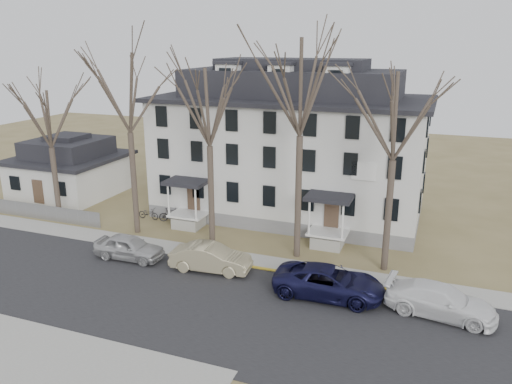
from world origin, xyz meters
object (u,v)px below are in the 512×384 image
at_px(tree_far_left, 127,87).
at_px(bicycle_right, 171,215).
at_px(tree_center, 301,80).
at_px(car_silver, 129,248).
at_px(car_navy, 329,283).
at_px(car_white, 440,301).
at_px(tree_mid_left, 209,102).
at_px(boarding_house, 290,147).
at_px(small_house, 70,169).
at_px(tree_bungalow, 48,115).
at_px(car_tan, 211,258).
at_px(bicycle_left, 148,214).
at_px(tree_mid_right, 397,110).

relative_size(tree_far_left, bicycle_right, 7.69).
xyz_separation_m(tree_center, car_silver, (-9.82, -4.18, -10.32)).
xyz_separation_m(car_navy, car_white, (5.66, 0.03, -0.04)).
xyz_separation_m(tree_mid_left, car_white, (14.75, -4.51, -8.82)).
relative_size(boarding_house, small_house, 2.39).
bearing_deg(small_house, car_white, -18.64).
xyz_separation_m(tree_bungalow, car_tan, (14.76, -3.91, -7.32)).
distance_m(car_navy, car_white, 5.66).
bearing_deg(car_silver, tree_center, -68.51).
distance_m(tree_far_left, bicycle_left, 10.25).
bearing_deg(car_tan, boarding_house, -11.35).
height_order(tree_far_left, bicycle_left, tree_far_left).
xyz_separation_m(tree_center, bicycle_right, (-10.82, 2.75, -10.55)).
xyz_separation_m(boarding_house, tree_far_left, (-9.00, -8.15, 4.96)).
xyz_separation_m(boarding_house, tree_bungalow, (-16.00, -8.15, 2.74)).
xyz_separation_m(tree_far_left, bicycle_left, (-0.69, 2.59, -9.89)).
xyz_separation_m(tree_mid_left, bicycle_left, (-6.69, 2.59, -9.15)).
height_order(tree_mid_left, car_silver, tree_mid_left).
xyz_separation_m(tree_mid_left, tree_bungalow, (-13.00, 0.00, -1.48)).
height_order(tree_mid_right, tree_bungalow, tree_mid_right).
relative_size(tree_far_left, tree_center, 0.93).
height_order(car_silver, car_tan, car_tan).
bearing_deg(tree_mid_right, car_white, -54.26).
bearing_deg(car_white, boarding_house, 50.03).
height_order(small_house, tree_mid_left, tree_mid_left).
xyz_separation_m(small_house, tree_center, (23.00, -6.20, 8.84)).
height_order(tree_bungalow, car_white, tree_bungalow).
relative_size(tree_center, car_tan, 3.02).
xyz_separation_m(tree_mid_right, car_tan, (-9.74, -3.91, -8.80)).
height_order(car_silver, car_white, car_white).
relative_size(tree_bungalow, car_tan, 2.22).
relative_size(tree_far_left, tree_mid_right, 1.08).
xyz_separation_m(boarding_house, car_white, (11.75, -12.67, -4.59)).
bearing_deg(bicycle_left, tree_center, -100.26).
distance_m(tree_bungalow, bicycle_left, 10.26).
relative_size(small_house, tree_center, 0.59).
xyz_separation_m(tree_bungalow, bicycle_right, (8.18, 2.75, -7.58)).
relative_size(boarding_house, bicycle_right, 11.67).
distance_m(car_silver, car_tan, 5.59).
bearing_deg(small_house, tree_center, -15.08).
bearing_deg(bicycle_left, bicycle_right, -83.73).
height_order(tree_center, tree_mid_right, tree_center).
distance_m(boarding_house, tree_center, 10.39).
distance_m(small_house, bicycle_right, 12.78).
height_order(car_white, bicycle_right, car_white).
bearing_deg(car_navy, car_silver, 86.87).
distance_m(car_tan, bicycle_right, 9.37).
bearing_deg(tree_mid_right, bicycle_left, 171.90).
xyz_separation_m(tree_far_left, tree_bungalow, (-7.00, 0.00, -2.22)).
bearing_deg(tree_far_left, boarding_house, 42.18).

